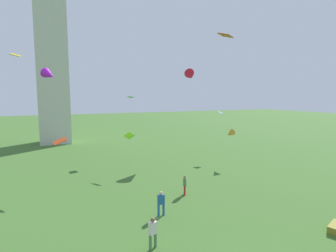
{
  "coord_description": "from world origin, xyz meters",
  "views": [
    {
      "loc": [
        -7.74,
        -6.07,
        8.13
      ],
      "look_at": [
        2.7,
        16.48,
        5.31
      ],
      "focal_mm": 27.94,
      "sensor_mm": 36.0,
      "label": 1
    }
  ],
  "objects_px": {
    "kite_flying_0": "(60,141)",
    "kite_flying_6": "(130,97)",
    "person_0": "(185,184)",
    "kite_flying_8": "(220,113)",
    "monument_obelisk": "(49,4)",
    "kite_flying_4": "(16,55)",
    "person_1": "(153,231)",
    "person_2": "(161,202)",
    "kite_flying_1": "(230,134)",
    "kite_flying_3": "(129,136)",
    "kite_flying_5": "(49,75)",
    "kite_flying_7": "(191,76)",
    "kite_flying_2": "(226,35)"
  },
  "relations": [
    {
      "from": "person_2",
      "to": "kite_flying_5",
      "type": "xyz_separation_m",
      "value": [
        -6.3,
        21.41,
        9.89
      ]
    },
    {
      "from": "person_0",
      "to": "kite_flying_4",
      "type": "height_order",
      "value": "kite_flying_4"
    },
    {
      "from": "kite_flying_1",
      "to": "kite_flying_5",
      "type": "relative_size",
      "value": 0.51
    },
    {
      "from": "kite_flying_1",
      "to": "kite_flying_0",
      "type": "bearing_deg",
      "value": 2.64
    },
    {
      "from": "person_2",
      "to": "kite_flying_1",
      "type": "height_order",
      "value": "kite_flying_1"
    },
    {
      "from": "person_2",
      "to": "kite_flying_7",
      "type": "distance_m",
      "value": 22.74
    },
    {
      "from": "person_0",
      "to": "kite_flying_8",
      "type": "height_order",
      "value": "kite_flying_8"
    },
    {
      "from": "person_0",
      "to": "kite_flying_6",
      "type": "relative_size",
      "value": 1.53
    },
    {
      "from": "kite_flying_0",
      "to": "kite_flying_3",
      "type": "height_order",
      "value": "kite_flying_0"
    },
    {
      "from": "kite_flying_0",
      "to": "kite_flying_6",
      "type": "bearing_deg",
      "value": 44.44
    },
    {
      "from": "kite_flying_7",
      "to": "kite_flying_8",
      "type": "relative_size",
      "value": 3.18
    },
    {
      "from": "person_0",
      "to": "kite_flying_8",
      "type": "distance_m",
      "value": 16.44
    },
    {
      "from": "kite_flying_6",
      "to": "person_0",
      "type": "bearing_deg",
      "value": -10.91
    },
    {
      "from": "person_0",
      "to": "kite_flying_3",
      "type": "relative_size",
      "value": 1.46
    },
    {
      "from": "kite_flying_2",
      "to": "kite_flying_5",
      "type": "relative_size",
      "value": 0.72
    },
    {
      "from": "monument_obelisk",
      "to": "kite_flying_8",
      "type": "relative_size",
      "value": 58.13
    },
    {
      "from": "person_0",
      "to": "kite_flying_5",
      "type": "height_order",
      "value": "kite_flying_5"
    },
    {
      "from": "person_1",
      "to": "person_2",
      "type": "relative_size",
      "value": 1.01
    },
    {
      "from": "kite_flying_0",
      "to": "kite_flying_1",
      "type": "relative_size",
      "value": 0.86
    },
    {
      "from": "kite_flying_3",
      "to": "kite_flying_2",
      "type": "bearing_deg",
      "value": -146.7
    },
    {
      "from": "person_0",
      "to": "kite_flying_5",
      "type": "xyz_separation_m",
      "value": [
        -9.6,
        18.7,
        9.93
      ]
    },
    {
      "from": "person_1",
      "to": "person_0",
      "type": "bearing_deg",
      "value": -154.78
    },
    {
      "from": "kite_flying_3",
      "to": "kite_flying_8",
      "type": "height_order",
      "value": "kite_flying_8"
    },
    {
      "from": "kite_flying_0",
      "to": "kite_flying_6",
      "type": "relative_size",
      "value": 1.03
    },
    {
      "from": "person_2",
      "to": "kite_flying_8",
      "type": "height_order",
      "value": "kite_flying_8"
    },
    {
      "from": "monument_obelisk",
      "to": "kite_flying_0",
      "type": "relative_size",
      "value": 42.02
    },
    {
      "from": "monument_obelisk",
      "to": "kite_flying_3",
      "type": "distance_m",
      "value": 30.83
    },
    {
      "from": "monument_obelisk",
      "to": "kite_flying_4",
      "type": "height_order",
      "value": "monument_obelisk"
    },
    {
      "from": "kite_flying_2",
      "to": "kite_flying_8",
      "type": "bearing_deg",
      "value": 20.25
    },
    {
      "from": "person_0",
      "to": "kite_flying_2",
      "type": "xyz_separation_m",
      "value": [
        4.99,
        1.6,
        12.7
      ]
    },
    {
      "from": "kite_flying_2",
      "to": "kite_flying_5",
      "type": "height_order",
      "value": "kite_flying_2"
    },
    {
      "from": "kite_flying_4",
      "to": "kite_flying_2",
      "type": "bearing_deg",
      "value": 62.31
    },
    {
      "from": "monument_obelisk",
      "to": "kite_flying_1",
      "type": "xyz_separation_m",
      "value": [
        18.6,
        -24.79,
        -19.77
      ]
    },
    {
      "from": "kite_flying_1",
      "to": "kite_flying_7",
      "type": "xyz_separation_m",
      "value": [
        -1.24,
        7.45,
        7.32
      ]
    },
    {
      "from": "person_2",
      "to": "kite_flying_0",
      "type": "xyz_separation_m",
      "value": [
        -5.88,
        8.44,
        3.31
      ]
    },
    {
      "from": "kite_flying_0",
      "to": "kite_flying_5",
      "type": "relative_size",
      "value": 0.44
    },
    {
      "from": "kite_flying_4",
      "to": "kite_flying_6",
      "type": "xyz_separation_m",
      "value": [
        13.19,
        2.2,
        -4.46
      ]
    },
    {
      "from": "monument_obelisk",
      "to": "person_2",
      "type": "bearing_deg",
      "value": -80.63
    },
    {
      "from": "person_0",
      "to": "monument_obelisk",
      "type": "bearing_deg",
      "value": 46.27
    },
    {
      "from": "kite_flying_2",
      "to": "kite_flying_4",
      "type": "distance_m",
      "value": 21.81
    },
    {
      "from": "person_0",
      "to": "kite_flying_2",
      "type": "height_order",
      "value": "kite_flying_2"
    },
    {
      "from": "person_1",
      "to": "kite_flying_2",
      "type": "xyz_separation_m",
      "value": [
        10.24,
        7.71,
        12.65
      ]
    },
    {
      "from": "kite_flying_7",
      "to": "kite_flying_8",
      "type": "bearing_deg",
      "value": 174.45
    },
    {
      "from": "person_2",
      "to": "kite_flying_7",
      "type": "relative_size",
      "value": 0.68
    },
    {
      "from": "person_0",
      "to": "kite_flying_5",
      "type": "bearing_deg",
      "value": 57.55
    },
    {
      "from": "person_0",
      "to": "kite_flying_4",
      "type": "xyz_separation_m",
      "value": [
        -12.83,
        14.14,
        11.56
      ]
    },
    {
      "from": "person_2",
      "to": "kite_flying_3",
      "type": "relative_size",
      "value": 1.52
    },
    {
      "from": "kite_flying_8",
      "to": "person_1",
      "type": "bearing_deg",
      "value": 138.84
    },
    {
      "from": "kite_flying_1",
      "to": "kite_flying_4",
      "type": "xyz_separation_m",
      "value": [
        -22.5,
        7.6,
        8.82
      ]
    },
    {
      "from": "kite_flying_2",
      "to": "person_1",
      "type": "bearing_deg",
      "value": -178.33
    }
  ]
}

